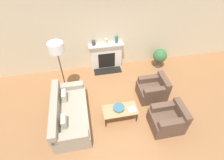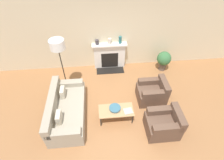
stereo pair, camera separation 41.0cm
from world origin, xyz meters
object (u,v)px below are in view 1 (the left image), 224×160
armchair_far (153,90)px  floor_lamp (57,51)px  book (132,110)px  mantel_vase_center_left (106,41)px  couch (69,114)px  potted_plant (160,57)px  coffee_table (120,110)px  armchair_near (168,119)px  mantel_vase_center_right (117,40)px  bowl (119,108)px  mantel_vase_left (94,43)px  fireplace (106,56)px

armchair_far → floor_lamp: size_ratio=0.46×
armchair_far → floor_lamp: floor_lamp is taller
book → mantel_vase_center_left: (-0.29, 2.61, 0.73)m
couch → armchair_far: (2.70, 0.44, 0.01)m
book → floor_lamp: size_ratio=0.14×
potted_plant → book: bearing=-128.0°
coffee_table → book: size_ratio=3.58×
armchair_near → floor_lamp: (-2.81, 1.95, 1.35)m
mantel_vase_center_left → mantel_vase_center_right: 0.39m
armchair_near → book: armchair_near is taller
armchair_near → bowl: size_ratio=2.67×
mantel_vase_center_right → bowl: bearing=-100.3°
bowl → mantel_vase_center_right: bearing=79.7°
mantel_vase_center_left → bowl: bearing=-91.6°
mantel_vase_left → mantel_vase_center_right: mantel_vase_center_right is taller
mantel_vase_center_right → armchair_far: bearing=-66.2°
couch → armchair_far: couch is taller
book → potted_plant: size_ratio=0.36×
book → couch: bearing=162.2°
book → floor_lamp: floor_lamp is taller
floor_lamp → fireplace: bearing=34.5°
coffee_table → floor_lamp: (-1.56, 1.43, 1.29)m
mantel_vase_left → book: bearing=-74.0°
fireplace → couch: fireplace is taller
armchair_near → book: (-0.92, 0.44, 0.10)m
mantel_vase_center_right → mantel_vase_left: bearing=180.0°
bowl → book: size_ratio=1.19×
bowl → armchair_far: bearing=25.5°
coffee_table → potted_plant: (2.08, 2.16, 0.10)m
couch → mantel_vase_center_left: bearing=-32.7°
coffee_table → mantel_vase_center_right: 2.69m
fireplace → floor_lamp: bearing=-145.5°
armchair_far → fireplace: bearing=-146.7°
fireplace → mantel_vase_left: bearing=178.0°
armchair_far → floor_lamp: 3.21m
couch → bowl: size_ratio=6.07×
mantel_vase_center_left → mantel_vase_center_right: bearing=0.0°
armchair_far → mantel_vase_center_right: size_ratio=3.23×
floor_lamp → mantel_vase_center_right: (1.98, 1.11, -0.48)m
mantel_vase_center_left → potted_plant: bearing=-10.4°
armchair_far → mantel_vase_center_left: bearing=-147.2°
fireplace → armchair_far: fireplace is taller
coffee_table → mantel_vase_center_left: mantel_vase_center_left is taller
mantel_vase_left → potted_plant: bearing=-8.5°
armchair_near → mantel_vase_left: mantel_vase_left is taller
book → potted_plant: (1.75, 2.24, 0.05)m
mantel_vase_left → couch: bearing=-114.1°
armchair_far → mantel_vase_center_right: mantel_vase_center_right is taller
armchair_far → mantel_vase_center_left: 2.39m
coffee_table → mantel_vase_center_right: (0.42, 2.53, 0.81)m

